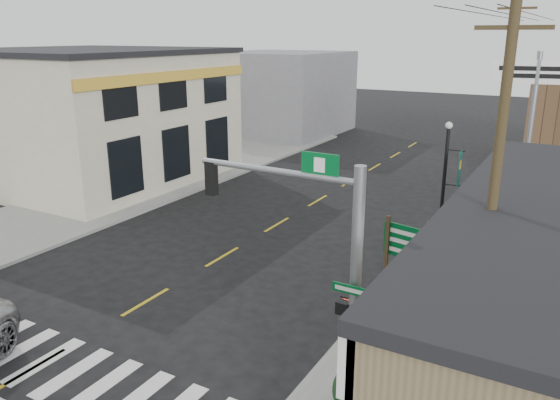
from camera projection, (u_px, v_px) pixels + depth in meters
The scene contains 18 objects.
ground at pixel (31, 370), 13.16m from camera, with size 140.00×140.00×0.00m, color black.
sidewalk_right at pixel (506, 256), 19.75m from camera, with size 6.00×38.00×0.13m, color gray.
sidewalk_left at pixel (136, 189), 28.20m from camera, with size 6.00×38.00×0.13m, color gray.
center_line at pixel (222, 257), 19.83m from camera, with size 0.12×56.00×0.01m, color gold.
crosswalk at pixel (45, 361), 13.50m from camera, with size 11.00×2.20×0.01m, color silver.
left_building at pixel (90, 117), 29.94m from camera, with size 12.00×12.00×6.80m, color beige.
bldg_distant_left at pixel (281, 93), 44.05m from camera, with size 9.00×10.00×6.40m, color slate.
traffic_signal_pole at pixel (327, 257), 11.31m from camera, with size 4.24×0.36×5.38m.
guide_sign at pixel (408, 252), 15.33m from camera, with size 1.55×0.13×2.72m.
fire_hydrant at pixel (436, 352), 13.03m from camera, with size 0.21×0.21×0.67m.
ped_crossing_sign at pixel (447, 238), 15.48m from camera, with size 1.19×0.08×3.08m.
lamp_post at pixel (446, 179), 19.15m from camera, with size 0.62×0.49×4.76m.
dance_center_sign at pixel (534, 99), 20.54m from camera, with size 3.31×0.21×7.03m.
bare_tree at pixel (540, 240), 11.48m from camera, with size 2.22×2.22×4.43m.
shrub_front at pixel (360, 391), 11.48m from camera, with size 1.17×1.17×0.88m, color #19391A.
shrub_back at pixel (557, 348), 13.17m from camera, with size 1.01×1.01×0.76m, color black.
utility_pole_near at pixel (493, 202), 11.49m from camera, with size 1.44×0.22×8.30m.
utility_pole_far at pixel (506, 99), 24.88m from camera, with size 1.62×0.24×9.32m.
Camera 1 is at (10.85, -6.96, 7.77)m, focal length 35.00 mm.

